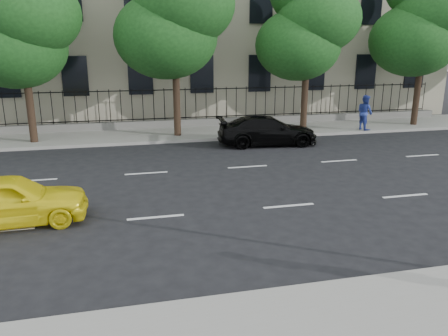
% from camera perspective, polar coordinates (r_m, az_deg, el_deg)
% --- Properties ---
extents(ground, '(120.00, 120.00, 0.00)m').
position_cam_1_polar(ground, '(11.30, 13.10, -9.25)').
color(ground, black).
rests_on(ground, ground).
extents(far_sidewalk, '(60.00, 4.00, 0.15)m').
position_cam_1_polar(far_sidewalk, '(24.05, -1.55, 4.73)').
color(far_sidewalk, gray).
rests_on(far_sidewalk, ground).
extents(lane_markings, '(49.60, 4.62, 0.01)m').
position_cam_1_polar(lane_markings, '(15.39, 5.41, -2.03)').
color(lane_markings, silver).
rests_on(lane_markings, ground).
extents(iron_fence, '(30.00, 0.50, 2.20)m').
position_cam_1_polar(iron_fence, '(25.59, -2.34, 6.70)').
color(iron_fence, slate).
rests_on(iron_fence, far_sidewalk).
extents(tree_b, '(5.53, 5.12, 8.97)m').
position_cam_1_polar(tree_b, '(22.91, -24.97, 17.28)').
color(tree_b, '#382619').
rests_on(tree_b, far_sidewalk).
extents(tree_c, '(5.89, 5.50, 9.80)m').
position_cam_1_polar(tree_c, '(22.72, -6.50, 20.04)').
color(tree_c, '#382619').
rests_on(tree_c, far_sidewalk).
extents(tree_d, '(5.34, 4.94, 8.84)m').
position_cam_1_polar(tree_d, '(24.54, 10.88, 18.21)').
color(tree_d, '#382619').
rests_on(tree_d, far_sidewalk).
extents(tree_e, '(5.71, 5.31, 9.46)m').
position_cam_1_polar(tree_e, '(28.08, 24.76, 17.51)').
color(tree_e, '#382619').
rests_on(tree_e, far_sidewalk).
extents(yellow_taxi, '(4.16, 1.87, 1.39)m').
position_cam_1_polar(yellow_taxi, '(13.08, -26.34, -3.77)').
color(yellow_taxi, yellow).
rests_on(yellow_taxi, ground).
extents(black_sedan, '(4.97, 2.36, 1.40)m').
position_cam_1_polar(black_sedan, '(21.26, 5.68, 4.89)').
color(black_sedan, black).
rests_on(black_sedan, ground).
extents(pedestrian_far, '(0.86, 1.03, 1.91)m').
position_cam_1_polar(pedestrian_far, '(25.39, 17.93, 6.92)').
color(pedestrian_far, '#2B3E9B').
rests_on(pedestrian_far, far_sidewalk).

